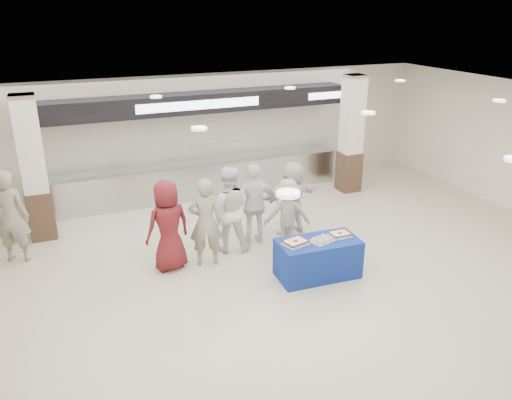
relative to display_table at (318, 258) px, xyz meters
name	(u,v)px	position (x,y,z in m)	size (l,w,h in m)	color
ground	(285,291)	(-0.82, -0.28, -0.38)	(14.00, 14.00, 0.00)	beige
serving_line	(198,155)	(-0.82, 5.11, 0.78)	(8.70, 0.85, 2.80)	#B3B6BA
column_left	(34,172)	(-4.82, 3.92, 1.15)	(0.55, 0.55, 3.20)	#3B261A
column_right	(351,137)	(3.18, 3.92, 1.15)	(0.55, 0.55, 3.20)	#3B261A
display_table	(318,258)	(0.00, 0.00, 0.00)	(1.55, 0.78, 0.75)	navy
sheet_cake_left	(296,242)	(-0.48, 0.03, 0.42)	(0.50, 0.43, 0.09)	white
sheet_cake_right	(340,234)	(0.47, 0.02, 0.42)	(0.40, 0.31, 0.09)	white
cupcake_tray	(322,240)	(0.04, -0.05, 0.41)	(0.52, 0.45, 0.07)	#BCBBC1
civilian_maroon	(168,226)	(-2.53, 1.41, 0.54)	(0.89, 0.58, 1.82)	maroon
soldier_a	(206,222)	(-1.81, 1.30, 0.53)	(0.66, 0.43, 1.82)	gray
chef_tall	(228,209)	(-1.18, 1.71, 0.55)	(0.90, 0.70, 1.85)	white
chef_short	(255,204)	(-0.55, 1.82, 0.53)	(1.06, 0.44, 1.80)	white
soldier_b	(287,214)	(0.01, 1.37, 0.39)	(0.99, 0.57, 1.54)	gray
civilian_white	(292,198)	(0.42, 1.97, 0.48)	(1.58, 0.50, 1.70)	silver
soldier_bg	(11,216)	(-5.33, 2.94, 0.59)	(0.71, 0.46, 1.94)	gray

